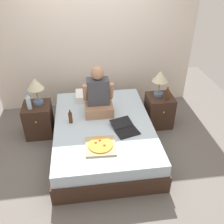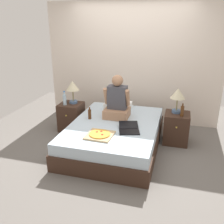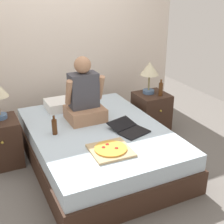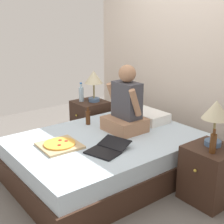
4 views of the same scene
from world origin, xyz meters
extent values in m
plane|color=#66605B|center=(0.00, 0.00, 0.00)|extent=(5.72, 5.72, 0.00)
cube|color=beige|center=(0.00, 1.41, 1.25)|extent=(3.72, 0.12, 2.50)
cube|color=#382319|center=(0.00, 0.00, 0.13)|extent=(1.51, 2.09, 0.27)
cube|color=silver|center=(0.00, 0.00, 0.36)|extent=(1.47, 2.03, 0.18)
cube|color=#382319|center=(-1.04, 0.48, 0.28)|extent=(0.44, 0.44, 0.56)
sphere|color=gold|center=(-1.04, 0.24, 0.39)|extent=(0.03, 0.03, 0.03)
cylinder|color=#4C6B93|center=(-1.00, 0.53, 0.59)|extent=(0.16, 0.16, 0.05)
cylinder|color=olive|center=(-1.00, 0.53, 0.72)|extent=(0.02, 0.02, 0.22)
cone|color=beige|center=(-1.00, 0.53, 0.92)|extent=(0.26, 0.26, 0.18)
cylinder|color=silver|center=(-1.12, 0.39, 0.66)|extent=(0.07, 0.07, 0.20)
cylinder|color=silver|center=(-1.12, 0.39, 0.79)|extent=(0.03, 0.03, 0.06)
cylinder|color=blue|center=(-1.12, 0.39, 0.83)|extent=(0.04, 0.04, 0.02)
cube|color=#382319|center=(1.04, 0.48, 0.28)|extent=(0.44, 0.44, 0.56)
sphere|color=gold|center=(1.04, 0.24, 0.39)|extent=(0.03, 0.03, 0.03)
cylinder|color=#4C6B93|center=(1.01, 0.53, 0.59)|extent=(0.16, 0.16, 0.05)
cylinder|color=olive|center=(1.01, 0.53, 0.72)|extent=(0.02, 0.02, 0.22)
cone|color=beige|center=(1.01, 0.53, 0.92)|extent=(0.26, 0.26, 0.18)
cylinder|color=#512D14|center=(1.11, 0.38, 0.65)|extent=(0.06, 0.06, 0.18)
cylinder|color=#512D14|center=(1.11, 0.38, 0.77)|extent=(0.03, 0.03, 0.05)
cube|color=white|center=(-0.14, 0.77, 0.51)|extent=(0.52, 0.34, 0.12)
cube|color=#A37556|center=(-0.04, 0.30, 0.53)|extent=(0.44, 0.40, 0.16)
cube|color=#3F3F47|center=(-0.04, 0.33, 0.82)|extent=(0.34, 0.20, 0.42)
sphere|color=#A37556|center=(-0.04, 0.33, 1.13)|extent=(0.20, 0.20, 0.20)
cylinder|color=#A37556|center=(-0.24, 0.28, 0.84)|extent=(0.07, 0.18, 0.32)
cylinder|color=#A37556|center=(0.16, 0.28, 0.84)|extent=(0.07, 0.18, 0.32)
cube|color=black|center=(0.32, -0.29, 0.46)|extent=(0.37, 0.30, 0.02)
cube|color=black|center=(0.26, -0.09, 0.50)|extent=(0.36, 0.28, 0.06)
cube|color=tan|center=(-0.09, -0.54, 0.47)|extent=(0.42, 0.42, 0.03)
cylinder|color=gold|center=(-0.09, -0.54, 0.49)|extent=(0.33, 0.33, 0.02)
cylinder|color=maroon|center=(-0.15, -0.50, 0.50)|extent=(0.04, 0.04, 0.00)
cylinder|color=maroon|center=(-0.04, -0.57, 0.50)|extent=(0.04, 0.04, 0.00)
cylinder|color=maroon|center=(-0.09, -0.46, 0.50)|extent=(0.04, 0.04, 0.00)
cylinder|color=#4C2811|center=(-0.49, 0.08, 0.54)|extent=(0.06, 0.06, 0.17)
cylinder|color=#4C2811|center=(-0.49, 0.08, 0.65)|extent=(0.03, 0.03, 0.05)
camera|label=1|loc=(-0.28, -3.07, 2.67)|focal=40.00mm
camera|label=2|loc=(1.03, -3.84, 2.16)|focal=40.00mm
camera|label=3|loc=(-1.26, -3.00, 2.04)|focal=50.00mm
camera|label=4|loc=(2.60, -1.95, 1.78)|focal=50.00mm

